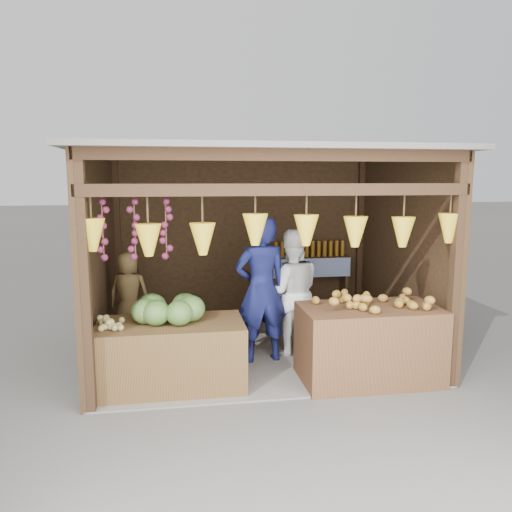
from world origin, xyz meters
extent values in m
plane|color=#514F49|center=(0.00, 0.00, 0.00)|extent=(80.00, 80.00, 0.00)
cube|color=slate|center=(0.00, 0.00, 0.01)|extent=(4.00, 3.00, 0.02)
cube|color=black|center=(0.00, 1.50, 1.30)|extent=(4.00, 0.06, 2.60)
cube|color=black|center=(-2.00, 0.00, 1.30)|extent=(0.06, 3.00, 2.60)
cube|color=black|center=(2.00, 0.00, 1.30)|extent=(0.06, 3.00, 2.60)
cube|color=#605B54|center=(0.00, 0.00, 2.63)|extent=(4.30, 3.30, 0.06)
cube|color=black|center=(-1.94, -1.44, 1.30)|extent=(0.11, 0.11, 2.60)
cube|color=black|center=(1.94, -1.44, 1.30)|extent=(0.11, 0.11, 2.60)
cube|color=black|center=(-1.94, 1.44, 1.30)|extent=(0.11, 0.11, 2.60)
cube|color=black|center=(1.94, 1.44, 1.30)|extent=(0.11, 0.11, 2.60)
cube|color=black|center=(0.00, -1.44, 2.20)|extent=(4.00, 0.12, 0.12)
cube|color=black|center=(0.00, -1.44, 2.54)|extent=(4.00, 0.12, 0.12)
cube|color=#382314|center=(1.05, 1.30, 1.05)|extent=(1.25, 0.30, 0.05)
cube|color=#382314|center=(0.47, 1.30, 0.53)|extent=(0.05, 0.28, 1.05)
cube|color=#382314|center=(1.64, 1.30, 0.53)|extent=(0.05, 0.28, 1.05)
cube|color=blue|center=(1.05, 1.14, 0.92)|extent=(1.25, 0.02, 0.30)
cube|color=#462F17|center=(-1.14, -0.95, 0.37)|extent=(1.61, 0.85, 0.74)
cube|color=#462917|center=(1.10, -1.12, 0.43)|extent=(1.56, 0.85, 0.87)
cube|color=black|center=(-1.67, 0.09, 0.16)|extent=(0.33, 0.33, 0.31)
imported|color=#151A50|center=(-0.02, -0.33, 0.93)|extent=(0.73, 0.53, 1.86)
imported|color=white|center=(0.42, -0.10, 0.83)|extent=(0.84, 0.68, 1.66)
imported|color=brown|center=(-1.67, 0.09, 0.86)|extent=(0.60, 0.47, 1.09)
camera|label=1|loc=(-1.05, -6.34, 2.31)|focal=35.00mm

